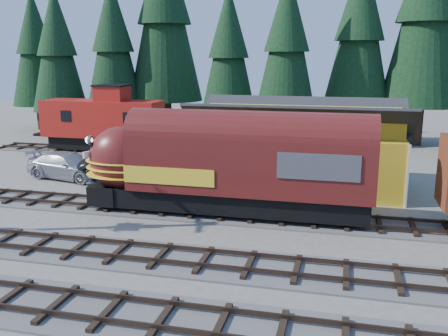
% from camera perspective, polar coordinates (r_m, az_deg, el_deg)
% --- Properties ---
extents(ground, '(120.00, 120.00, 0.00)m').
position_cam_1_polar(ground, '(21.14, 5.54, -9.28)').
color(ground, '#6B665B').
rests_on(ground, ground).
extents(track_spur, '(32.00, 3.20, 0.33)m').
position_cam_1_polar(track_spur, '(40.28, -4.89, 1.50)').
color(track_spur, '#4C4947').
rests_on(track_spur, ground).
extents(depot, '(12.80, 7.00, 5.30)m').
position_cam_1_polar(depot, '(30.44, 8.52, 3.29)').
color(depot, gold).
rests_on(depot, ground).
extents(conifer_backdrop, '(78.99, 23.41, 17.23)m').
position_cam_1_polar(conifer_backdrop, '(45.01, 23.57, 14.97)').
color(conifer_backdrop, black).
rests_on(conifer_backdrop, ground).
extents(locomotive, '(14.75, 2.93, 4.01)m').
position_cam_1_polar(locomotive, '(24.80, -0.63, -0.13)').
color(locomotive, black).
rests_on(locomotive, ground).
extents(caboose, '(9.88, 2.87, 5.14)m').
position_cam_1_polar(caboose, '(42.49, -13.65, 5.19)').
color(caboose, black).
rests_on(caboose, ground).
extents(pickup_truck_a, '(7.46, 4.29, 1.96)m').
position_cam_1_polar(pickup_truck_a, '(32.55, -9.96, 0.29)').
color(pickup_truck_a, black).
rests_on(pickup_truck_a, ground).
extents(pickup_truck_b, '(6.19, 3.43, 1.70)m').
position_cam_1_polar(pickup_truck_b, '(34.10, -17.34, 0.24)').
color(pickup_truck_b, '#A1A3A8').
rests_on(pickup_truck_b, ground).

